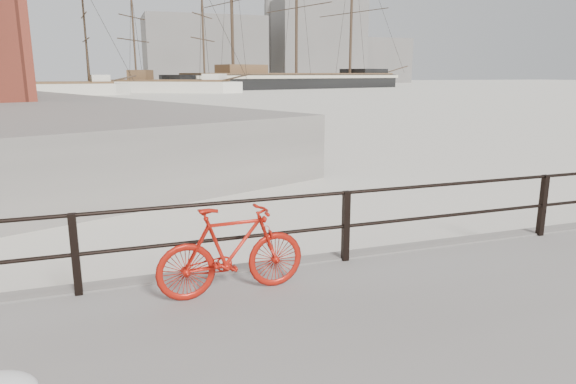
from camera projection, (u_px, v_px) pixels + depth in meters
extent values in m
plane|color=white|center=(530.00, 252.00, 8.59)|extent=(400.00, 400.00, 0.00)
imported|color=#AD160B|center=(232.00, 250.00, 6.04)|extent=(1.80, 0.37, 1.08)
cube|color=gray|center=(204.00, 51.00, 141.76)|extent=(32.00, 18.00, 18.00)
cube|color=gray|center=(315.00, 43.00, 156.93)|extent=(26.00, 20.00, 24.00)
cube|color=gray|center=(373.00, 61.00, 170.04)|extent=(20.00, 16.00, 14.00)
cylinder|color=gray|center=(269.00, 9.00, 155.09)|extent=(2.80, 2.80, 44.00)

